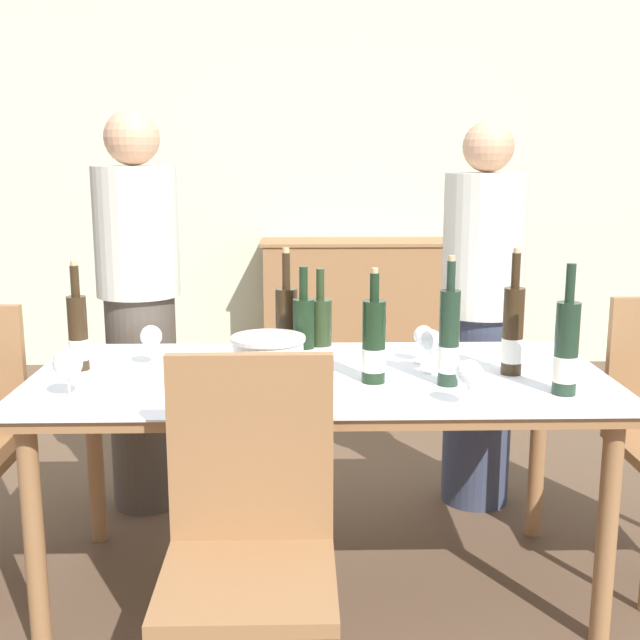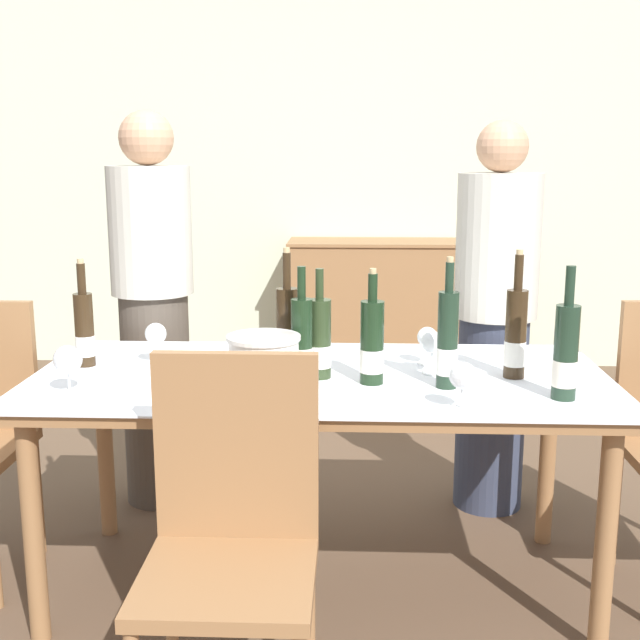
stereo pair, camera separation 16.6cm
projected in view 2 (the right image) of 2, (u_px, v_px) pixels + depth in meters
ground_plane at (320, 584)px, 2.74m from camera, size 12.00×12.00×0.00m
back_wall at (339, 161)px, 5.41m from camera, size 8.00×0.10×2.80m
sideboard_cabinet at (396, 308)px, 5.30m from camera, size 1.41×0.46×0.89m
dining_table at (320, 395)px, 2.60m from camera, size 1.86×0.89×0.74m
ice_bucket at (264, 363)px, 2.37m from camera, size 0.22×0.22×0.18m
wine_bottle_0 at (372, 344)px, 2.47m from camera, size 0.07×0.07×0.36m
wine_bottle_1 at (516, 335)px, 2.53m from camera, size 0.07×0.07×0.41m
wine_bottle_2 at (84, 330)px, 2.68m from camera, size 0.06×0.06×0.36m
wine_bottle_3 at (302, 342)px, 2.48m from camera, size 0.07×0.07×0.36m
wine_bottle_4 at (320, 341)px, 2.53m from camera, size 0.07×0.07×0.35m
wine_bottle_5 at (287, 332)px, 2.59m from camera, size 0.07×0.07×0.41m
wine_bottle_6 at (566, 354)px, 2.31m from camera, size 0.07×0.07×0.39m
wine_bottle_7 at (447, 342)px, 2.42m from camera, size 0.06×0.06×0.40m
wine_glass_0 at (156, 335)px, 2.70m from camera, size 0.07×0.07×0.14m
wine_glass_1 at (432, 344)px, 2.58m from camera, size 0.07×0.07×0.14m
wine_glass_2 at (427, 339)px, 2.70m from camera, size 0.07×0.07×0.13m
wine_glass_3 at (463, 377)px, 2.22m from camera, size 0.08×0.08×0.14m
wine_glass_4 at (68, 361)px, 2.37m from camera, size 0.09×0.09×0.14m
chair_near_front at (232, 525)px, 1.99m from camera, size 0.42×0.42×0.96m
person_host at (154, 312)px, 3.27m from camera, size 0.33×0.33×1.61m
person_guest_left at (495, 321)px, 3.22m from camera, size 0.33×0.33×1.57m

